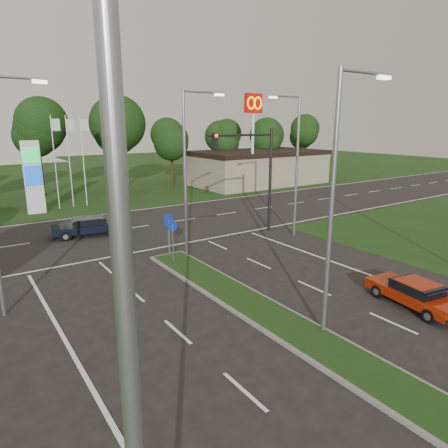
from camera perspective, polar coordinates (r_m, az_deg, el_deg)
verge_far at (r=58.91m, az=-24.93°, el=5.72°), size 160.00×50.00×0.02m
cross_road at (r=29.23m, az=-14.35°, el=-0.77°), size 160.00×12.00×0.02m
median_kerb at (r=13.65m, az=18.15°, el=-18.69°), size 2.00×26.00×0.12m
commercial_building at (r=50.13m, az=4.82°, el=8.03°), size 16.00×9.00×4.00m
streetlight_median_near at (r=13.76m, az=15.76°, el=4.31°), size 2.53×0.22×9.00m
streetlight_median_far at (r=21.52m, az=-5.14°, el=8.16°), size 2.53×0.22×9.00m
streetlight_left_near at (r=3.67m, az=-9.84°, el=-23.42°), size 2.53×0.22×9.00m
streetlight_right_far at (r=26.21m, az=10.09°, el=9.07°), size 2.53×0.22×9.00m
traffic_signal at (r=26.67m, az=4.52°, el=8.40°), size 5.10×0.42×7.00m
median_signs at (r=22.01m, az=-7.73°, el=-0.69°), size 1.16×1.76×2.38m
gas_pylon at (r=36.41m, az=-25.31°, el=6.33°), size 5.80×1.26×8.00m
mcdonalds_sign at (r=44.21m, az=4.21°, el=15.00°), size 2.20×0.47×10.40m
treeline_far at (r=43.68m, az=-22.24°, el=12.51°), size 6.00×6.00×9.90m
red_sedan at (r=18.29m, az=25.66°, el=-8.88°), size 2.20×4.14×1.08m
navy_sedan at (r=28.15m, az=-18.90°, el=-0.28°), size 4.72×2.59×1.23m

